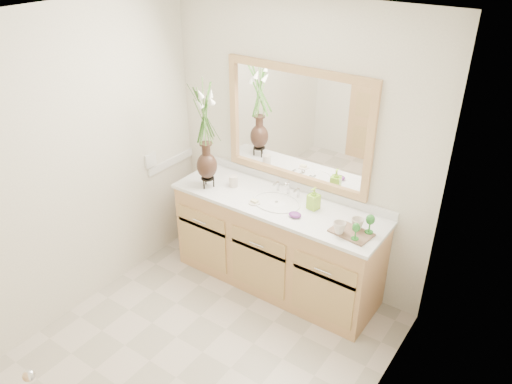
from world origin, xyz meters
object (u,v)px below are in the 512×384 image
Objects in this scene: flower_vase at (205,124)px; tumbler at (233,181)px; tray at (351,233)px; soap_bottle at (314,199)px.

flower_vase is 8.73× the size of tumbler.
flower_vase is 2.85× the size of tray.
tray is at bearing -10.25° from soap_bottle.
flower_vase reaches higher than soap_bottle.
tray is at bearing -4.33° from tumbler.
tray is (1.33, 0.04, -0.57)m from flower_vase.
flower_vase is at bearing -157.41° from soap_bottle.
soap_bottle reaches higher than tumbler.
tumbler is 0.75m from soap_bottle.
soap_bottle is at bearing 167.14° from tray.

